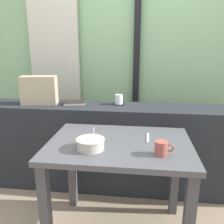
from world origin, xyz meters
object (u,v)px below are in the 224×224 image
object	(u,v)px
closed_book	(74,103)
soup_bowl	(91,144)
breakfast_table	(119,160)
coaster_square	(119,104)
juice_glass	(119,100)
fork_utensil	(148,138)
throw_pillow	(39,90)
ceramic_mug	(161,148)

from	to	relation	value
closed_book	soup_bowl	bearing A→B (deg)	-67.84
breakfast_table	soup_bowl	xyz separation A→B (m)	(-0.17, -0.13, 0.16)
coaster_square	juice_glass	xyz separation A→B (m)	(0.00, 0.00, 0.04)
coaster_square	closed_book	xyz separation A→B (m)	(-0.41, -0.04, 0.01)
breakfast_table	coaster_square	distance (m)	0.73
juice_glass	soup_bowl	world-z (taller)	juice_glass
breakfast_table	coaster_square	world-z (taller)	coaster_square
coaster_square	fork_utensil	size ratio (longest dim) A/B	0.59
soup_bowl	coaster_square	bearing A→B (deg)	83.38
closed_book	throw_pillow	world-z (taller)	throw_pillow
breakfast_table	coaster_square	size ratio (longest dim) A/B	9.43
coaster_square	closed_book	size ratio (longest dim) A/B	0.45
closed_book	ceramic_mug	bearing A→B (deg)	-47.44
ceramic_mug	fork_utensil	bearing A→B (deg)	105.83
coaster_square	closed_book	world-z (taller)	closed_book
ceramic_mug	breakfast_table	bearing A→B (deg)	148.76
closed_book	ceramic_mug	distance (m)	1.10
fork_utensil	ceramic_mug	distance (m)	0.27
fork_utensil	throw_pillow	bearing A→B (deg)	153.37
fork_utensil	closed_book	bearing A→B (deg)	141.77
breakfast_table	closed_book	distance (m)	0.84
breakfast_table	throw_pillow	distance (m)	1.08
soup_bowl	fork_utensil	distance (m)	0.42
coaster_square	throw_pillow	world-z (taller)	throw_pillow
fork_utensil	ceramic_mug	size ratio (longest dim) A/B	1.50
throw_pillow	fork_utensil	distance (m)	1.15
coaster_square	ceramic_mug	world-z (taller)	coaster_square
coaster_square	throw_pillow	bearing A→B (deg)	-174.63
breakfast_table	ceramic_mug	size ratio (longest dim) A/B	8.35
throw_pillow	breakfast_table	bearing A→B (deg)	-37.77
coaster_square	soup_bowl	xyz separation A→B (m)	(-0.10, -0.82, -0.05)
closed_book	throw_pillow	xyz separation A→B (m)	(-0.32, -0.03, 0.12)
ceramic_mug	closed_book	bearing A→B (deg)	132.56
closed_book	ceramic_mug	xyz separation A→B (m)	(0.74, -0.81, -0.06)
juice_glass	fork_utensil	xyz separation A→B (m)	(0.26, -0.60, -0.13)
juice_glass	throw_pillow	xyz separation A→B (m)	(-0.74, -0.07, 0.09)
coaster_square	closed_book	distance (m)	0.42
fork_utensil	soup_bowl	bearing A→B (deg)	-146.30
coaster_square	juice_glass	bearing A→B (deg)	0.00
juice_glass	fork_utensil	size ratio (longest dim) A/B	0.52
fork_utensil	juice_glass	bearing A→B (deg)	114.74
breakfast_table	closed_book	xyz separation A→B (m)	(-0.48, 0.65, 0.23)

